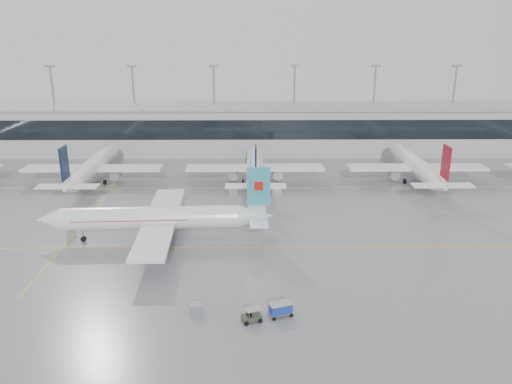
{
  "coord_description": "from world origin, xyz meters",
  "views": [
    {
      "loc": [
        -0.75,
        -70.22,
        32.27
      ],
      "look_at": [
        0.0,
        12.0,
        5.0
      ],
      "focal_mm": 35.0,
      "sensor_mm": 36.0,
      "label": 1
    }
  ],
  "objects_px": {
    "air_canada_jet": "(159,218)",
    "baggage_tug": "(252,317)",
    "baggage_cart": "(281,308)",
    "gse_unit": "(196,309)"
  },
  "relations": [
    {
      "from": "air_canada_jet",
      "to": "baggage_tug",
      "type": "xyz_separation_m",
      "value": [
        14.53,
        -23.28,
        -3.17
      ]
    },
    {
      "from": "baggage_cart",
      "to": "gse_unit",
      "type": "bearing_deg",
      "value": 158.93
    },
    {
      "from": "air_canada_jet",
      "to": "baggage_tug",
      "type": "bearing_deg",
      "value": 119.57
    },
    {
      "from": "air_canada_jet",
      "to": "gse_unit",
      "type": "height_order",
      "value": "air_canada_jet"
    },
    {
      "from": "air_canada_jet",
      "to": "baggage_cart",
      "type": "bearing_deg",
      "value": 126.65
    },
    {
      "from": "baggage_tug",
      "to": "baggage_cart",
      "type": "xyz_separation_m",
      "value": [
        3.41,
        1.17,
        0.42
      ]
    },
    {
      "from": "baggage_cart",
      "to": "gse_unit",
      "type": "height_order",
      "value": "baggage_cart"
    },
    {
      "from": "air_canada_jet",
      "to": "gse_unit",
      "type": "distance_m",
      "value": 23.37
    },
    {
      "from": "baggage_cart",
      "to": "gse_unit",
      "type": "xyz_separation_m",
      "value": [
        -9.93,
        0.38,
        -0.29
      ]
    },
    {
      "from": "baggage_tug",
      "to": "gse_unit",
      "type": "height_order",
      "value": "baggage_tug"
    }
  ]
}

